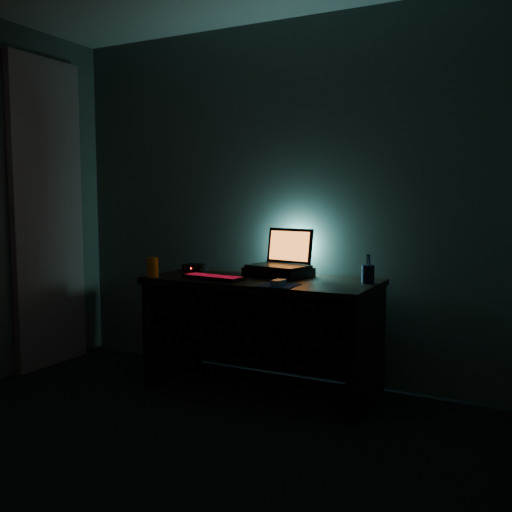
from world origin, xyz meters
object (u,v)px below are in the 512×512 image
at_px(router, 195,268).
at_px(laptop, 283,258).
at_px(pen_cup, 368,274).
at_px(keyboard, 213,277).
at_px(juice_glass, 153,267).
at_px(mouse, 279,282).

bearing_deg(router, laptop, 2.87).
height_order(pen_cup, router, pen_cup).
bearing_deg(pen_cup, keyboard, -162.89).
height_order(laptop, keyboard, laptop).
relative_size(juice_glass, router, 0.86).
bearing_deg(juice_glass, pen_cup, 15.33).
bearing_deg(router, mouse, -25.81).
relative_size(laptop, juice_glass, 3.23).
xyz_separation_m(mouse, pen_cup, (0.45, 0.34, 0.04)).
bearing_deg(laptop, mouse, -57.58).
bearing_deg(pen_cup, router, 178.94).
relative_size(keyboard, mouse, 4.08).
xyz_separation_m(laptop, pen_cup, (0.61, -0.08, -0.06)).
bearing_deg(keyboard, pen_cup, 23.93).
relative_size(pen_cup, juice_glass, 0.86).
distance_m(laptop, router, 0.68).
xyz_separation_m(keyboard, mouse, (0.49, -0.05, 0.01)).
xyz_separation_m(pen_cup, juice_glass, (-1.36, -0.37, 0.01)).
height_order(laptop, router, laptop).
distance_m(laptop, mouse, 0.46).
relative_size(keyboard, router, 2.81).
distance_m(mouse, router, 0.91).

